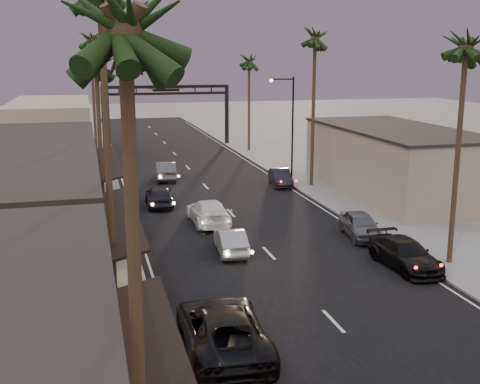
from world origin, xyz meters
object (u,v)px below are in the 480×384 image
arch (166,100)px  palm_la (124,6)px  palm_ra (467,38)px  palm_ld (90,36)px  streetlight_left (112,112)px  palm_rc (249,58)px  oncoming_pickup (222,329)px  oncoming_silver (231,241)px  palm_far (91,50)px  streetlight_right (289,122)px  palm_rb (315,33)px  palm_lc (96,58)px  curbside_black (405,254)px

arch → palm_la: palm_la is taller
arch → palm_ra: size_ratio=1.15×
palm_ld → palm_ra: 35.47m
streetlight_left → palm_ld: (-1.68, -3.00, 7.09)m
palm_rc → oncoming_pickup: palm_rc is taller
oncoming_silver → palm_far: bearing=-78.0°
palm_ra → palm_far: same height
oncoming_pickup → arch: bearing=-92.3°
arch → palm_ra: palm_ra is taller
streetlight_right → arch: bearing=105.5°
palm_ld → palm_rc: (17.20, 9.00, -1.95)m
palm_ld → oncoming_pickup: bearing=-84.4°
oncoming_pickup → palm_rb: bearing=-114.1°
palm_lc → oncoming_silver: bearing=-48.1°
streetlight_left → palm_rc: (15.52, 6.00, 5.14)m
palm_far → oncoming_pickup: bearing=-86.8°
palm_rc → palm_far: size_ratio=0.92×
arch → palm_rc: 11.59m
streetlight_right → oncoming_pickup: bearing=-113.4°
palm_ra → palm_rc: 40.01m
palm_ld → oncoming_silver: palm_ld is taller
palm_rb → streetlight_left: bearing=137.9°
palm_far → palm_rb: bearing=-63.6°
streetlight_right → palm_rc: (1.68, 19.00, 5.14)m
palm_lc → palm_rc: size_ratio=1.00×
oncoming_silver → palm_lc: bearing=-43.3°
palm_lc → palm_ra: (17.20, -12.00, 0.97)m
arch → palm_lc: bearing=-104.2°
palm_ld → palm_ra: size_ratio=1.08×
streetlight_right → palm_far: palm_far is taller
arch → palm_ld: size_ratio=1.07×
arch → streetlight_right: 25.94m
palm_lc → palm_ld: palm_ld is taller
palm_ra → palm_rc: (0.00, 40.00, -0.97)m
palm_rc → palm_far: (-16.90, 14.00, 0.97)m
palm_la → curbside_black: palm_la is taller
oncoming_pickup → palm_la: bearing=70.1°
palm_lc → curbside_black: 21.26m
arch → streetlight_left: streetlight_left is taller
streetlight_left → curbside_black: streetlight_left is taller
streetlight_right → palm_ra: bearing=-85.4°
palm_rc → oncoming_silver: 38.17m
arch → palm_rc: palm_rc is taller
palm_far → palm_lc: bearing=-90.4°
palm_lc → palm_far: palm_far is taller
palm_la → oncoming_pickup: (3.64, 8.61, -10.56)m
arch → palm_far: (-8.30, 8.00, 5.91)m
streetlight_left → palm_far: size_ratio=0.68×
oncoming_silver → palm_ra: bearing=161.0°
palm_ra → palm_rc: bearing=90.0°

